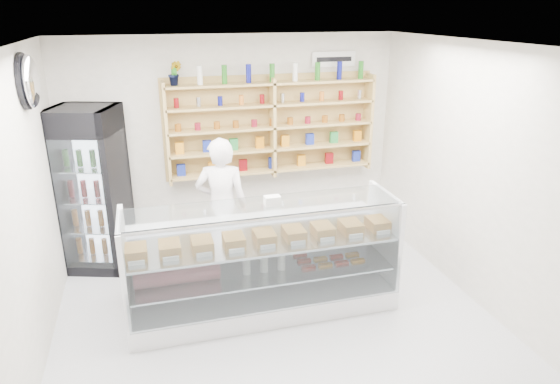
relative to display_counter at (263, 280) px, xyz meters
name	(u,v)px	position (x,y,z in m)	size (l,w,h in m)	color
room	(284,207)	(0.09, -0.53, 1.06)	(5.00, 5.00, 5.00)	#B5B6BB
display_counter	(263,280)	(0.00, 0.00, 0.00)	(2.84, 0.85, 1.24)	white
shop_worker	(222,206)	(-0.26, 0.98, 0.51)	(0.62, 0.41, 1.71)	white
drinks_cooler	(93,189)	(-1.76, 1.54, 0.68)	(0.92, 0.90, 2.03)	black
wall_shelving	(272,127)	(0.59, 1.81, 1.25)	(2.84, 0.28, 1.33)	tan
potted_plant	(175,73)	(-0.66, 1.81, 2.00)	(0.17, 0.13, 0.30)	#1E6626
security_mirror	(30,81)	(-2.08, 0.67, 2.11)	(0.15, 0.50, 0.50)	silver
wall_sign	(334,59)	(1.49, 1.94, 2.11)	(0.62, 0.03, 0.20)	white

